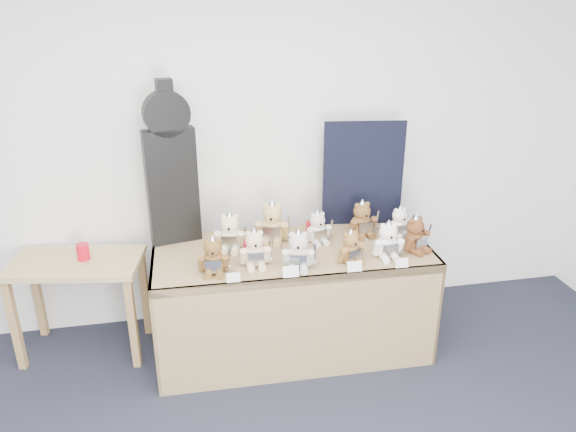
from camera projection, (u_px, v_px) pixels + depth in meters
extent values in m
plane|color=white|center=(211.00, 148.00, 3.97)|extent=(6.00, 0.00, 6.00)
cube|color=white|center=(263.00, 121.00, 3.97)|extent=(0.21, 0.00, 0.30)
cube|color=olive|center=(292.00, 254.00, 3.78)|extent=(1.88, 0.81, 0.06)
cube|color=olive|center=(303.00, 330.00, 3.58)|extent=(1.86, 0.06, 0.78)
cube|color=olive|center=(158.00, 312.00, 3.77)|extent=(0.04, 0.78, 0.78)
cube|color=olive|center=(417.00, 288.00, 4.07)|extent=(0.04, 0.78, 0.78)
cube|color=tan|center=(76.00, 263.00, 3.77)|extent=(0.92, 0.61, 0.04)
cube|color=olive|center=(15.00, 326.00, 3.71)|extent=(0.06, 0.06, 0.67)
cube|color=olive|center=(38.00, 295.00, 4.08)|extent=(0.06, 0.06, 0.67)
cube|color=olive|center=(133.00, 324.00, 3.73)|extent=(0.06, 0.06, 0.67)
cube|color=olive|center=(145.00, 293.00, 4.10)|extent=(0.06, 0.06, 0.67)
cube|color=black|center=(172.00, 187.00, 3.75)|extent=(0.35, 0.17, 0.79)
cylinder|color=black|center=(166.00, 114.00, 3.56)|extent=(0.31, 0.16, 0.30)
cube|color=black|center=(165.00, 95.00, 3.51)|extent=(0.12, 0.11, 0.20)
cube|color=black|center=(363.00, 174.00, 4.03)|extent=(0.58, 0.10, 0.77)
cylinder|color=red|center=(83.00, 252.00, 3.75)|extent=(0.08, 0.08, 0.11)
ellipsoid|color=brown|center=(214.00, 263.00, 3.45)|extent=(0.17, 0.15, 0.15)
sphere|color=brown|center=(213.00, 248.00, 3.41)|extent=(0.11, 0.11, 0.11)
cylinder|color=brown|center=(213.00, 252.00, 3.37)|extent=(0.05, 0.03, 0.05)
sphere|color=black|center=(213.00, 254.00, 3.36)|extent=(0.02, 0.02, 0.02)
sphere|color=brown|center=(206.00, 241.00, 3.39)|extent=(0.04, 0.04, 0.04)
sphere|color=brown|center=(219.00, 241.00, 3.40)|extent=(0.04, 0.04, 0.04)
cylinder|color=brown|center=(202.00, 264.00, 3.43)|extent=(0.05, 0.09, 0.12)
cylinder|color=brown|center=(226.00, 262.00, 3.44)|extent=(0.05, 0.09, 0.12)
cylinder|color=brown|center=(208.00, 273.00, 3.42)|extent=(0.06, 0.10, 0.05)
cylinder|color=brown|center=(220.00, 273.00, 3.42)|extent=(0.06, 0.10, 0.05)
cube|color=silver|center=(213.00, 267.00, 3.40)|extent=(0.10, 0.03, 0.08)
cone|color=silver|center=(212.00, 241.00, 3.40)|extent=(0.10, 0.10, 0.07)
cube|color=silver|center=(229.00, 260.00, 3.42)|extent=(0.02, 0.04, 0.16)
cube|color=silver|center=(230.00, 269.00, 3.45)|extent=(0.05, 0.01, 0.01)
ellipsoid|color=beige|center=(255.00, 255.00, 3.54)|extent=(0.16, 0.14, 0.16)
sphere|color=beige|center=(254.00, 240.00, 3.50)|extent=(0.12, 0.12, 0.12)
cylinder|color=beige|center=(255.00, 245.00, 3.46)|extent=(0.05, 0.03, 0.05)
sphere|color=black|center=(256.00, 246.00, 3.45)|extent=(0.02, 0.02, 0.02)
sphere|color=beige|center=(248.00, 234.00, 3.48)|extent=(0.04, 0.04, 0.04)
sphere|color=beige|center=(260.00, 233.00, 3.49)|extent=(0.04, 0.04, 0.04)
cylinder|color=beige|center=(243.00, 256.00, 3.51)|extent=(0.05, 0.09, 0.12)
cylinder|color=beige|center=(267.00, 255.00, 3.53)|extent=(0.05, 0.09, 0.12)
cylinder|color=beige|center=(250.00, 266.00, 3.51)|extent=(0.05, 0.10, 0.05)
cylinder|color=beige|center=(262.00, 265.00, 3.52)|extent=(0.05, 0.10, 0.05)
cube|color=silver|center=(256.00, 259.00, 3.49)|extent=(0.10, 0.02, 0.09)
cone|color=silver|center=(254.00, 233.00, 3.48)|extent=(0.10, 0.10, 0.08)
cube|color=silver|center=(271.00, 252.00, 3.52)|extent=(0.01, 0.04, 0.17)
cube|color=silver|center=(271.00, 261.00, 3.54)|extent=(0.05, 0.01, 0.01)
cube|color=#AC1322|center=(254.00, 249.00, 3.59)|extent=(0.13, 0.03, 0.14)
ellipsoid|color=beige|center=(298.00, 257.00, 3.51)|extent=(0.19, 0.17, 0.16)
sphere|color=beige|center=(298.00, 242.00, 3.47)|extent=(0.12, 0.12, 0.12)
cylinder|color=beige|center=(298.00, 246.00, 3.43)|extent=(0.06, 0.04, 0.05)
sphere|color=black|center=(298.00, 248.00, 3.41)|extent=(0.02, 0.02, 0.02)
sphere|color=beige|center=(292.00, 235.00, 3.45)|extent=(0.04, 0.04, 0.04)
sphere|color=beige|center=(305.00, 235.00, 3.45)|extent=(0.04, 0.04, 0.04)
cylinder|color=beige|center=(286.00, 257.00, 3.49)|extent=(0.06, 0.10, 0.12)
cylinder|color=beige|center=(311.00, 258.00, 3.49)|extent=(0.06, 0.10, 0.12)
cylinder|color=beige|center=(292.00, 268.00, 3.48)|extent=(0.07, 0.11, 0.05)
cylinder|color=beige|center=(304.00, 268.00, 3.48)|extent=(0.07, 0.11, 0.05)
cube|color=silver|center=(298.00, 261.00, 3.45)|extent=(0.11, 0.04, 0.09)
cone|color=silver|center=(298.00, 234.00, 3.45)|extent=(0.10, 0.10, 0.08)
cube|color=silver|center=(315.00, 255.00, 3.47)|extent=(0.02, 0.04, 0.17)
cube|color=silver|center=(314.00, 265.00, 3.49)|extent=(0.05, 0.02, 0.01)
ellipsoid|color=brown|center=(350.00, 253.00, 3.59)|extent=(0.17, 0.15, 0.14)
sphere|color=brown|center=(351.00, 240.00, 3.55)|extent=(0.10, 0.10, 0.10)
cylinder|color=brown|center=(354.00, 244.00, 3.52)|extent=(0.05, 0.03, 0.04)
sphere|color=black|center=(356.00, 244.00, 3.50)|extent=(0.02, 0.02, 0.02)
sphere|color=brown|center=(346.00, 235.00, 3.52)|extent=(0.03, 0.03, 0.03)
sphere|color=brown|center=(355.00, 233.00, 3.55)|extent=(0.03, 0.03, 0.03)
cylinder|color=brown|center=(342.00, 255.00, 3.54)|extent=(0.06, 0.09, 0.11)
cylinder|color=brown|center=(360.00, 251.00, 3.60)|extent=(0.06, 0.09, 0.11)
cylinder|color=brown|center=(350.00, 263.00, 3.55)|extent=(0.07, 0.10, 0.04)
cylinder|color=brown|center=(358.00, 261.00, 3.57)|extent=(0.07, 0.10, 0.04)
cube|color=silver|center=(355.00, 256.00, 3.54)|extent=(0.09, 0.04, 0.08)
cone|color=silver|center=(351.00, 233.00, 3.53)|extent=(0.09, 0.09, 0.07)
cube|color=silver|center=(364.00, 248.00, 3.59)|extent=(0.02, 0.04, 0.15)
cube|color=silver|center=(364.00, 256.00, 3.61)|extent=(0.04, 0.02, 0.01)
ellipsoid|color=white|center=(387.00, 247.00, 3.65)|extent=(0.16, 0.14, 0.16)
sphere|color=white|center=(388.00, 232.00, 3.61)|extent=(0.12, 0.12, 0.12)
cylinder|color=white|center=(391.00, 237.00, 3.57)|extent=(0.05, 0.03, 0.05)
sphere|color=black|center=(392.00, 238.00, 3.55)|extent=(0.02, 0.02, 0.02)
sphere|color=white|center=(383.00, 226.00, 3.59)|extent=(0.04, 0.04, 0.04)
sphere|color=white|center=(394.00, 225.00, 3.60)|extent=(0.04, 0.04, 0.04)
cylinder|color=white|center=(377.00, 248.00, 3.62)|extent=(0.05, 0.09, 0.12)
cylinder|color=white|center=(399.00, 246.00, 3.64)|extent=(0.05, 0.09, 0.12)
cylinder|color=white|center=(384.00, 257.00, 3.61)|extent=(0.05, 0.10, 0.05)
cylinder|color=white|center=(395.00, 257.00, 3.62)|extent=(0.05, 0.10, 0.05)
cube|color=silver|center=(390.00, 251.00, 3.59)|extent=(0.10, 0.02, 0.09)
cone|color=silver|center=(389.00, 225.00, 3.59)|extent=(0.10, 0.10, 0.08)
cube|color=silver|center=(404.00, 244.00, 3.63)|extent=(0.01, 0.04, 0.17)
cube|color=silver|center=(403.00, 252.00, 3.65)|extent=(0.05, 0.01, 0.01)
ellipsoid|color=brown|center=(414.00, 241.00, 3.73)|extent=(0.20, 0.19, 0.16)
sphere|color=brown|center=(415.00, 226.00, 3.69)|extent=(0.12, 0.12, 0.12)
cylinder|color=brown|center=(421.00, 230.00, 3.66)|extent=(0.06, 0.04, 0.05)
sphere|color=black|center=(423.00, 231.00, 3.65)|extent=(0.02, 0.02, 0.02)
sphere|color=brown|center=(412.00, 221.00, 3.65)|extent=(0.04, 0.04, 0.04)
sphere|color=brown|center=(420.00, 219.00, 3.70)|extent=(0.04, 0.04, 0.04)
cylinder|color=brown|center=(408.00, 244.00, 3.67)|extent=(0.08, 0.10, 0.12)
cylinder|color=brown|center=(424.00, 238.00, 3.76)|extent=(0.08, 0.10, 0.12)
cylinder|color=brown|center=(416.00, 252.00, 3.69)|extent=(0.09, 0.11, 0.05)
cylinder|color=brown|center=(423.00, 249.00, 3.73)|extent=(0.09, 0.11, 0.05)
cube|color=silver|center=(421.00, 244.00, 3.69)|extent=(0.10, 0.06, 0.09)
cone|color=silver|center=(416.00, 219.00, 3.67)|extent=(0.10, 0.10, 0.08)
cube|color=silver|center=(428.00, 235.00, 3.75)|extent=(0.03, 0.04, 0.17)
cube|color=silver|center=(427.00, 243.00, 3.78)|extent=(0.05, 0.03, 0.01)
ellipsoid|color=beige|center=(231.00, 239.00, 3.76)|extent=(0.19, 0.17, 0.17)
sphere|color=beige|center=(230.00, 224.00, 3.71)|extent=(0.12, 0.12, 0.12)
cylinder|color=beige|center=(229.00, 228.00, 3.67)|extent=(0.06, 0.04, 0.05)
sphere|color=black|center=(229.00, 229.00, 3.65)|extent=(0.02, 0.02, 0.02)
sphere|color=beige|center=(224.00, 217.00, 3.70)|extent=(0.04, 0.04, 0.04)
sphere|color=beige|center=(236.00, 217.00, 3.70)|extent=(0.04, 0.04, 0.04)
cylinder|color=beige|center=(218.00, 239.00, 3.74)|extent=(0.06, 0.10, 0.13)
cylinder|color=beige|center=(242.00, 239.00, 3.73)|extent=(0.06, 0.10, 0.13)
cylinder|color=beige|center=(224.00, 249.00, 3.72)|extent=(0.07, 0.12, 0.05)
cylinder|color=beige|center=(235.00, 249.00, 3.72)|extent=(0.07, 0.12, 0.05)
cube|color=silver|center=(229.00, 243.00, 3.70)|extent=(0.11, 0.04, 0.09)
cone|color=silver|center=(230.00, 216.00, 3.69)|extent=(0.10, 0.10, 0.08)
cube|color=silver|center=(245.00, 237.00, 3.71)|extent=(0.02, 0.04, 0.17)
cube|color=silver|center=(246.00, 246.00, 3.74)|extent=(0.05, 0.02, 0.01)
ellipsoid|color=tan|center=(273.00, 230.00, 3.87)|extent=(0.22, 0.21, 0.19)
sphere|color=tan|center=(272.00, 213.00, 3.82)|extent=(0.14, 0.14, 0.14)
cylinder|color=tan|center=(271.00, 218.00, 3.77)|extent=(0.06, 0.05, 0.06)
sphere|color=black|center=(271.00, 219.00, 3.75)|extent=(0.02, 0.02, 0.02)
sphere|color=tan|center=(266.00, 206.00, 3.81)|extent=(0.04, 0.04, 0.04)
sphere|color=tan|center=(279.00, 206.00, 3.80)|extent=(0.04, 0.04, 0.04)
cylinder|color=tan|center=(259.00, 230.00, 3.85)|extent=(0.08, 0.11, 0.14)
cylinder|color=tan|center=(285.00, 231.00, 3.84)|extent=(0.08, 0.11, 0.14)
cylinder|color=tan|center=(265.00, 241.00, 3.84)|extent=(0.09, 0.13, 0.06)
cylinder|color=tan|center=(278.00, 241.00, 3.83)|extent=(0.09, 0.13, 0.06)
cube|color=silver|center=(271.00, 234.00, 3.80)|extent=(0.12, 0.05, 0.10)
cone|color=silver|center=(272.00, 206.00, 3.80)|extent=(0.12, 0.12, 0.09)
cube|color=silver|center=(289.00, 228.00, 3.81)|extent=(0.03, 0.05, 0.19)
cube|color=silver|center=(289.00, 238.00, 3.84)|extent=(0.06, 0.02, 0.01)
ellipsoid|color=beige|center=(317.00, 233.00, 3.87)|extent=(0.16, 0.14, 0.14)
sphere|color=beige|center=(317.00, 220.00, 3.83)|extent=(0.11, 0.11, 0.11)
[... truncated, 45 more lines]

